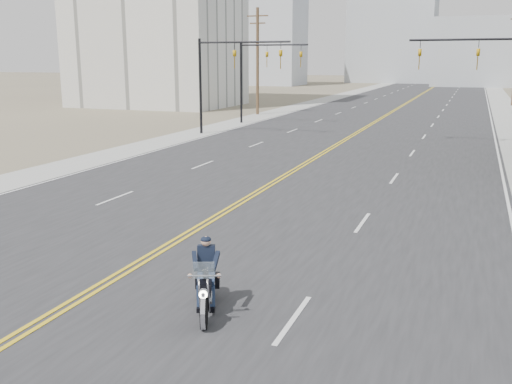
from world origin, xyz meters
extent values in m
cube|color=#303033|center=(0.00, 70.00, 0.01)|extent=(20.00, 200.00, 0.01)
cube|color=#A5A5A0|center=(-11.50, 70.00, 0.01)|extent=(3.00, 200.00, 0.01)
cube|color=#A5A5A0|center=(11.50, 70.00, 0.01)|extent=(3.00, 200.00, 0.01)
cylinder|color=black|center=(-11.00, 32.00, 3.50)|extent=(0.20, 0.20, 7.00)
cylinder|color=black|center=(-7.50, 32.00, 6.70)|extent=(7.00, 0.14, 0.14)
imported|color=#BF8C0C|center=(-8.20, 32.00, 6.05)|extent=(0.21, 0.26, 1.30)
imported|color=#BF8C0C|center=(-4.70, 32.00, 6.05)|extent=(0.21, 0.26, 1.30)
cylinder|color=black|center=(7.50, 32.00, 6.70)|extent=(7.00, 0.14, 0.14)
imported|color=#BF8C0C|center=(8.20, 32.00, 6.05)|extent=(0.21, 0.26, 1.30)
imported|color=#BF8C0C|center=(4.70, 32.00, 6.05)|extent=(0.21, 0.26, 1.30)
cylinder|color=black|center=(-11.00, 40.00, 3.50)|extent=(0.20, 0.20, 7.00)
cylinder|color=black|center=(-8.00, 40.00, 6.70)|extent=(6.00, 0.14, 0.14)
imported|color=#BF8C0C|center=(-8.60, 40.00, 6.05)|extent=(0.21, 0.26, 1.30)
imported|color=#BF8C0C|center=(-5.60, 40.00, 6.05)|extent=(0.21, 0.26, 1.30)
cylinder|color=brown|center=(-12.50, 48.00, 5.25)|extent=(0.30, 0.30, 10.50)
cube|color=brown|center=(-12.50, 48.00, 9.70)|extent=(2.20, 0.12, 0.12)
cube|color=brown|center=(-12.50, 48.00, 9.00)|extent=(1.60, 0.12, 0.12)
cube|color=#B7BCC6|center=(-35.00, 115.00, 11.00)|extent=(14.00, 12.00, 22.00)
cube|color=#ADB2B7|center=(8.00, 125.00, 7.00)|extent=(18.00, 14.00, 14.00)
cube|color=#ADB2B7|center=(-12.00, 140.00, 13.00)|extent=(20.00, 15.00, 26.00)
cube|color=#ADB2B7|center=(-50.00, 130.00, 8.00)|extent=(12.00, 12.00, 16.00)
camera|label=1|loc=(8.29, -6.86, 5.47)|focal=40.00mm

